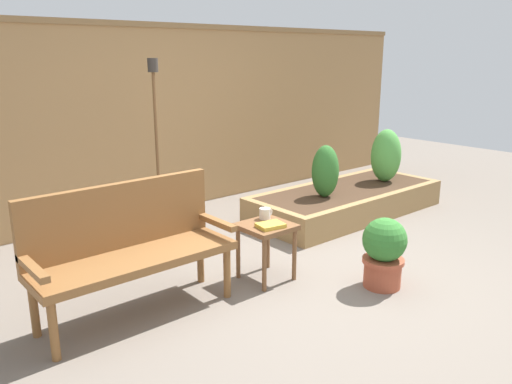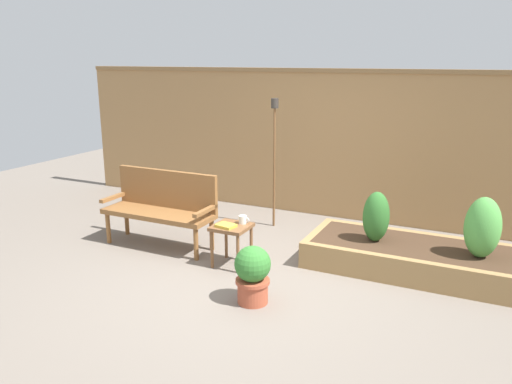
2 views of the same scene
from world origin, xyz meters
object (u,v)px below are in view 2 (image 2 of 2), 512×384
(garden_bench, at_px, (162,203))
(shrub_far_corner, at_px, (483,227))
(book_on_table, at_px, (226,226))
(side_table, at_px, (232,232))
(cup_on_table, at_px, (243,220))
(potted_boxwood, at_px, (253,273))
(tiki_torch, at_px, (274,141))
(shrub_near_bench, at_px, (376,217))

(garden_bench, distance_m, shrub_far_corner, 3.69)
(book_on_table, bearing_deg, shrub_far_corner, 26.40)
(side_table, distance_m, cup_on_table, 0.19)
(book_on_table, relative_size, potted_boxwood, 0.36)
(book_on_table, height_order, tiki_torch, tiki_torch)
(garden_bench, xyz_separation_m, cup_on_table, (1.19, -0.11, -0.02))
(side_table, bearing_deg, tiki_torch, 95.13)
(shrub_near_bench, distance_m, shrub_far_corner, 1.09)
(garden_bench, height_order, cup_on_table, garden_bench)
(cup_on_table, relative_size, book_on_table, 0.63)
(cup_on_table, distance_m, tiki_torch, 1.55)
(garden_bench, relative_size, potted_boxwood, 2.50)
(potted_boxwood, xyz_separation_m, shrub_near_bench, (0.85, 1.41, 0.28))
(garden_bench, bearing_deg, book_on_table, -15.70)
(shrub_near_bench, relative_size, shrub_far_corner, 0.89)
(garden_bench, bearing_deg, tiki_torch, 52.38)
(side_table, xyz_separation_m, cup_on_table, (0.09, 0.11, 0.13))
(shrub_near_bench, relative_size, tiki_torch, 0.32)
(cup_on_table, bearing_deg, shrub_near_bench, 22.70)
(garden_bench, xyz_separation_m, potted_boxwood, (1.72, -0.94, -0.24))
(shrub_far_corner, bearing_deg, tiki_torch, 163.48)
(garden_bench, relative_size, tiki_torch, 0.81)
(book_on_table, relative_size, shrub_far_corner, 0.32)
(potted_boxwood, bearing_deg, side_table, 130.66)
(side_table, relative_size, shrub_far_corner, 0.75)
(cup_on_table, distance_m, shrub_far_corner, 2.54)
(side_table, height_order, shrub_far_corner, shrub_far_corner)
(book_on_table, height_order, shrub_far_corner, shrub_far_corner)
(side_table, distance_m, book_on_table, 0.13)
(book_on_table, distance_m, shrub_near_bench, 1.68)
(side_table, height_order, cup_on_table, cup_on_table)
(potted_boxwood, xyz_separation_m, shrub_far_corner, (1.94, 1.41, 0.31))
(shrub_near_bench, bearing_deg, shrub_far_corner, 0.00)
(book_on_table, height_order, potted_boxwood, potted_boxwood)
(shrub_near_bench, bearing_deg, garden_bench, -169.72)
(garden_bench, distance_m, tiki_torch, 1.73)
(cup_on_table, xyz_separation_m, book_on_table, (-0.11, -0.19, -0.03))
(potted_boxwood, relative_size, shrub_far_corner, 0.90)
(garden_bench, xyz_separation_m, shrub_far_corner, (3.66, 0.47, 0.08))
(shrub_far_corner, bearing_deg, side_table, -164.89)
(book_on_table, bearing_deg, potted_boxwood, -34.97)
(side_table, height_order, potted_boxwood, potted_boxwood)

